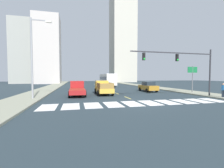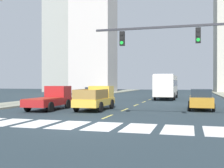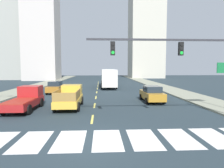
{
  "view_description": "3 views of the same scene",
  "coord_description": "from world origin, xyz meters",
  "px_view_note": "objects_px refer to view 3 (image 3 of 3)",
  "views": [
    {
      "loc": [
        -6.13,
        -13.58,
        2.55
      ],
      "look_at": [
        1.26,
        17.53,
        1.05
      ],
      "focal_mm": 24.43,
      "sensor_mm": 36.0,
      "label": 1
    },
    {
      "loc": [
        5.27,
        -13.82,
        2.23
      ],
      "look_at": [
        -2.64,
        14.57,
        2.11
      ],
      "focal_mm": 45.33,
      "sensor_mm": 36.0,
      "label": 2
    },
    {
      "loc": [
        0.64,
        -9.61,
        3.68
      ],
      "look_at": [
        2.18,
        17.41,
        1.36
      ],
      "focal_mm": 31.04,
      "sensor_mm": 36.0,
      "label": 3
    }
  ],
  "objects_px": {
    "sedan_far": "(152,94)",
    "sedan_mid": "(56,87)",
    "pickup_dark": "(26,99)",
    "traffic_signal_gantry": "(200,58)",
    "city_bus": "(109,77)",
    "pickup_stakebed": "(70,97)"
  },
  "relations": [
    {
      "from": "sedan_far",
      "to": "sedan_mid",
      "type": "bearing_deg",
      "value": 150.27
    },
    {
      "from": "pickup_dark",
      "to": "sedan_far",
      "type": "relative_size",
      "value": 1.18
    },
    {
      "from": "traffic_signal_gantry",
      "to": "city_bus",
      "type": "bearing_deg",
      "value": 101.7
    },
    {
      "from": "sedan_mid",
      "to": "traffic_signal_gantry",
      "type": "distance_m",
      "value": 20.69
    },
    {
      "from": "sedan_mid",
      "to": "sedan_far",
      "type": "relative_size",
      "value": 1.0
    },
    {
      "from": "pickup_stakebed",
      "to": "sedan_far",
      "type": "bearing_deg",
      "value": 16.31
    },
    {
      "from": "city_bus",
      "to": "sedan_far",
      "type": "xyz_separation_m",
      "value": [
        4.06,
        -15.4,
        -1.09
      ]
    },
    {
      "from": "sedan_far",
      "to": "pickup_stakebed",
      "type": "bearing_deg",
      "value": -162.05
    },
    {
      "from": "city_bus",
      "to": "pickup_stakebed",
      "type": "bearing_deg",
      "value": -101.66
    },
    {
      "from": "city_bus",
      "to": "traffic_signal_gantry",
      "type": "relative_size",
      "value": 1.0
    },
    {
      "from": "sedan_mid",
      "to": "sedan_far",
      "type": "distance_m",
      "value": 14.19
    },
    {
      "from": "sedan_far",
      "to": "traffic_signal_gantry",
      "type": "xyz_separation_m",
      "value": [
        0.84,
        -8.26,
        3.41
      ]
    },
    {
      "from": "pickup_stakebed",
      "to": "city_bus",
      "type": "height_order",
      "value": "city_bus"
    },
    {
      "from": "city_bus",
      "to": "sedan_far",
      "type": "relative_size",
      "value": 2.45
    },
    {
      "from": "sedan_mid",
      "to": "pickup_dark",
      "type": "bearing_deg",
      "value": -91.59
    },
    {
      "from": "pickup_dark",
      "to": "traffic_signal_gantry",
      "type": "height_order",
      "value": "traffic_signal_gantry"
    },
    {
      "from": "pickup_stakebed",
      "to": "sedan_far",
      "type": "xyz_separation_m",
      "value": [
        8.34,
        2.26,
        -0.08
      ]
    },
    {
      "from": "city_bus",
      "to": "traffic_signal_gantry",
      "type": "distance_m",
      "value": 24.27
    },
    {
      "from": "city_bus",
      "to": "sedan_mid",
      "type": "distance_m",
      "value": 11.13
    },
    {
      "from": "city_bus",
      "to": "sedan_mid",
      "type": "relative_size",
      "value": 2.45
    },
    {
      "from": "city_bus",
      "to": "traffic_signal_gantry",
      "type": "bearing_deg",
      "value": -76.35
    },
    {
      "from": "pickup_stakebed",
      "to": "traffic_signal_gantry",
      "type": "bearing_deg",
      "value": -32.03
    }
  ]
}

